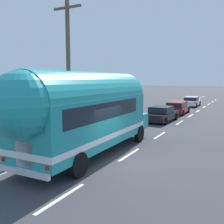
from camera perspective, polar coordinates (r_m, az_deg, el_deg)
The scene contains 7 objects.
ground_plane at distance 11.89m, azimuth 1.18°, elevation -11.16°, with size 300.00×300.00×0.00m, color #38383D.
lane_markings at distance 24.18m, azimuth 9.40°, elevation -1.78°, with size 3.58×80.00×0.01m.
utility_pole at distance 14.89m, azimuth -9.69°, elevation 9.71°, with size 1.80×0.24×8.50m.
painted_bus at distance 12.21m, azimuth -6.09°, elevation 0.38°, with size 2.65×10.98×4.12m.
car_lead at distance 23.41m, azimuth 10.96°, elevation -0.30°, with size 2.11×4.57×1.37m.
car_second at distance 29.05m, azimuth 14.42°, elevation 1.16°, with size 1.95×4.48×1.37m.
car_third at distance 37.92m, azimuth 17.32°, elevation 2.34°, with size 2.03×4.47×1.37m.
Camera 1 is at (5.04, -10.10, 3.75)m, focal length 40.99 mm.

